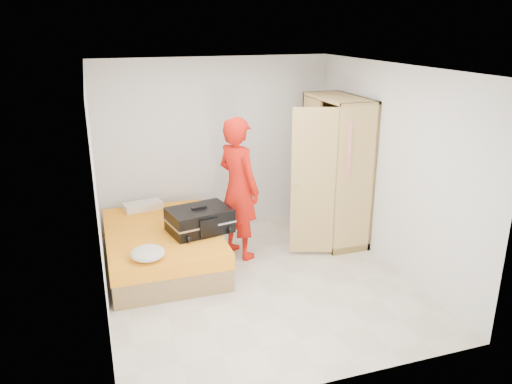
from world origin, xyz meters
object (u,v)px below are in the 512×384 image
object	(u,v)px
bed	(163,247)
person	(238,188)
suitcase	(200,220)
wardrobe	(334,174)
round_cushion	(148,253)

from	to	relation	value
bed	person	bearing A→B (deg)	-1.24
person	suitcase	world-z (taller)	person
wardrobe	round_cushion	distance (m)	2.94
wardrobe	round_cushion	size ratio (longest dim) A/B	5.35
round_cushion	person	bearing A→B (deg)	31.21
bed	round_cushion	distance (m)	0.92
person	wardrobe	bearing A→B (deg)	-111.14
round_cushion	suitcase	bearing A→B (deg)	39.90
bed	round_cushion	bearing A→B (deg)	-108.16
bed	suitcase	distance (m)	0.65
wardrobe	suitcase	size ratio (longest dim) A/B	2.37
suitcase	round_cushion	world-z (taller)	suitcase
wardrobe	round_cushion	world-z (taller)	wardrobe
bed	wardrobe	bearing A→B (deg)	1.67
wardrobe	bed	bearing A→B (deg)	-178.33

